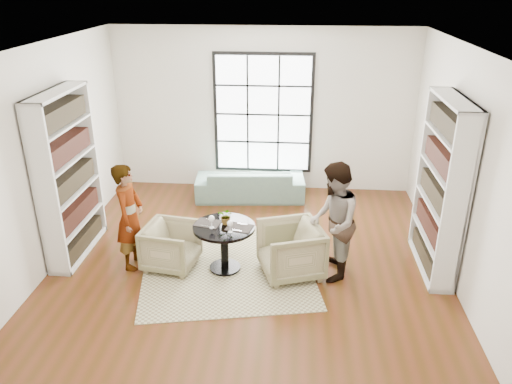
# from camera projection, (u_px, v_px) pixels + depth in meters

# --- Properties ---
(ground) EXTENTS (6.00, 6.00, 0.00)m
(ground) POSITION_uv_depth(u_px,v_px,m) (248.00, 269.00, 7.01)
(ground) COLOR #562814
(room_shell) EXTENTS (6.00, 6.01, 6.00)m
(room_shell) POSITION_uv_depth(u_px,v_px,m) (251.00, 172.00, 7.00)
(room_shell) COLOR silver
(room_shell) RESTS_ON ground
(rug) EXTENTS (2.73, 2.73, 0.01)m
(rug) POSITION_uv_depth(u_px,v_px,m) (227.00, 267.00, 7.05)
(rug) COLOR #B7B489
(rug) RESTS_ON ground
(pedestal_table) EXTENTS (0.85, 0.85, 0.68)m
(pedestal_table) POSITION_uv_depth(u_px,v_px,m) (224.00, 238.00, 6.81)
(pedestal_table) COLOR black
(pedestal_table) RESTS_ON ground
(sofa) EXTENTS (2.03, 0.93, 0.57)m
(sofa) POSITION_uv_depth(u_px,v_px,m) (250.00, 183.00, 9.15)
(sofa) COLOR slate
(sofa) RESTS_ON ground
(armchair_left) EXTENTS (0.81, 0.79, 0.64)m
(armchair_left) POSITION_uv_depth(u_px,v_px,m) (171.00, 246.00, 6.95)
(armchair_left) COLOR #C6AC8E
(armchair_left) RESTS_ON ground
(armchair_right) EXTENTS (1.01, 1.00, 0.73)m
(armchair_right) POSITION_uv_depth(u_px,v_px,m) (291.00, 250.00, 6.76)
(armchair_right) COLOR tan
(armchair_right) RESTS_ON ground
(person_left) EXTENTS (0.38, 0.57, 1.52)m
(person_left) POSITION_uv_depth(u_px,v_px,m) (130.00, 217.00, 6.82)
(person_left) COLOR gray
(person_left) RESTS_ON ground
(person_right) EXTENTS (0.65, 0.81, 1.63)m
(person_right) POSITION_uv_depth(u_px,v_px,m) (333.00, 222.00, 6.54)
(person_right) COLOR gray
(person_right) RESTS_ON ground
(placemat_left) EXTENTS (0.39, 0.33, 0.01)m
(placemat_left) POSITION_uv_depth(u_px,v_px,m) (208.00, 223.00, 6.81)
(placemat_left) COLOR black
(placemat_left) RESTS_ON pedestal_table
(placemat_right) EXTENTS (0.39, 0.33, 0.01)m
(placemat_right) POSITION_uv_depth(u_px,v_px,m) (240.00, 228.00, 6.69)
(placemat_right) COLOR black
(placemat_right) RESTS_ON pedestal_table
(cutlery_left) EXTENTS (0.19, 0.25, 0.01)m
(cutlery_left) POSITION_uv_depth(u_px,v_px,m) (208.00, 223.00, 6.81)
(cutlery_left) COLOR silver
(cutlery_left) RESTS_ON placemat_left
(cutlery_right) EXTENTS (0.19, 0.25, 0.01)m
(cutlery_right) POSITION_uv_depth(u_px,v_px,m) (240.00, 227.00, 6.69)
(cutlery_right) COLOR silver
(cutlery_right) RESTS_ON placemat_right
(wine_glass_left) EXTENTS (0.08, 0.08, 0.18)m
(wine_glass_left) POSITION_uv_depth(u_px,v_px,m) (212.00, 219.00, 6.63)
(wine_glass_left) COLOR silver
(wine_glass_left) RESTS_ON pedestal_table
(wine_glass_right) EXTENTS (0.08, 0.08, 0.17)m
(wine_glass_right) POSITION_uv_depth(u_px,v_px,m) (230.00, 224.00, 6.52)
(wine_glass_right) COLOR silver
(wine_glass_right) RESTS_ON pedestal_table
(flower_centerpiece) EXTENTS (0.25, 0.23, 0.23)m
(flower_centerpiece) POSITION_uv_depth(u_px,v_px,m) (226.00, 216.00, 6.75)
(flower_centerpiece) COLOR gray
(flower_centerpiece) RESTS_ON pedestal_table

